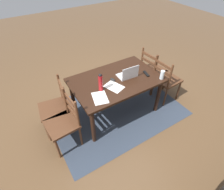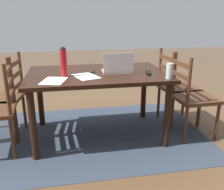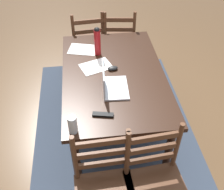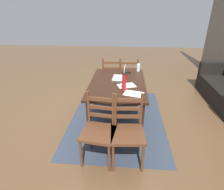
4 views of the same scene
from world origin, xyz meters
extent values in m
plane|color=brown|center=(0.00, 0.00, 0.00)|extent=(14.00, 14.00, 0.00)
cube|color=#333D4C|center=(0.00, 0.00, 0.00)|extent=(2.44, 1.73, 0.01)
cube|color=black|center=(0.00, 0.00, 0.73)|extent=(1.50, 0.97, 0.04)
cylinder|color=black|center=(-0.67, -0.40, 0.35)|extent=(0.07, 0.07, 0.71)
cylinder|color=black|center=(0.67, -0.40, 0.35)|extent=(0.07, 0.07, 0.71)
cylinder|color=black|center=(-0.67, 0.40, 0.35)|extent=(0.07, 0.07, 0.71)
cylinder|color=black|center=(0.67, 0.40, 0.35)|extent=(0.07, 0.07, 0.71)
cylinder|color=#56331E|center=(-0.88, -0.37, 0.21)|extent=(0.04, 0.04, 0.43)
cylinder|color=#56331E|center=(-0.91, 0.01, 0.21)|extent=(0.04, 0.04, 0.43)
cylinder|color=#56331E|center=(-0.87, -0.37, 0.70)|extent=(0.04, 0.04, 0.50)
cylinder|color=#56331E|center=(-0.90, 0.01, 0.70)|extent=(0.04, 0.04, 0.50)
cube|color=#56331E|center=(-0.88, -0.18, 0.60)|extent=(0.05, 0.36, 0.05)
cube|color=#56331E|center=(-0.88, -0.18, 0.72)|extent=(0.05, 0.36, 0.05)
cube|color=#56331E|center=(-0.88, -0.18, 0.85)|extent=(0.05, 0.36, 0.05)
cube|color=#56331E|center=(1.08, -0.19, 0.45)|extent=(0.49, 0.49, 0.04)
cylinder|color=#56331E|center=(1.30, -0.03, 0.21)|extent=(0.04, 0.04, 0.43)
cylinder|color=#56331E|center=(1.25, -0.41, 0.21)|extent=(0.04, 0.04, 0.43)
cylinder|color=#56331E|center=(0.92, 0.02, 0.21)|extent=(0.04, 0.04, 0.43)
cylinder|color=#56331E|center=(0.87, -0.36, 0.21)|extent=(0.04, 0.04, 0.43)
cylinder|color=#56331E|center=(0.91, 0.02, 0.70)|extent=(0.04, 0.04, 0.50)
cylinder|color=#56331E|center=(0.86, -0.36, 0.70)|extent=(0.04, 0.04, 0.50)
cube|color=#56331E|center=(0.88, -0.17, 0.60)|extent=(0.07, 0.36, 0.05)
cube|color=#56331E|center=(0.88, -0.17, 0.72)|extent=(0.07, 0.36, 0.05)
cube|color=#56331E|center=(0.88, -0.17, 0.85)|extent=(0.07, 0.36, 0.05)
cylinder|color=#56331E|center=(-0.89, 0.01, 0.21)|extent=(0.04, 0.04, 0.43)
cylinder|color=#56331E|center=(-0.88, 0.01, 0.70)|extent=(0.04, 0.04, 0.50)
cylinder|color=#56331E|center=(-0.89, 0.39, 0.70)|extent=(0.04, 0.04, 0.50)
cube|color=#56331E|center=(-0.88, 0.20, 0.60)|extent=(0.04, 0.36, 0.05)
cube|color=#56331E|center=(-0.88, 0.20, 0.72)|extent=(0.04, 0.36, 0.05)
cube|color=#56331E|center=(-0.88, 0.20, 0.85)|extent=(0.04, 0.36, 0.05)
cube|color=#56331E|center=(1.08, 0.19, 0.45)|extent=(0.47, 0.47, 0.04)
cylinder|color=#56331E|center=(1.26, 0.40, 0.21)|extent=(0.04, 0.04, 0.43)
cylinder|color=#56331E|center=(1.29, 0.02, 0.21)|extent=(0.04, 0.04, 0.43)
cylinder|color=#56331E|center=(0.88, 0.37, 0.21)|extent=(0.04, 0.04, 0.43)
cylinder|color=#56331E|center=(0.91, -0.01, 0.21)|extent=(0.04, 0.04, 0.43)
cylinder|color=#56331E|center=(0.87, 0.37, 0.70)|extent=(0.04, 0.04, 0.50)
cylinder|color=#56331E|center=(0.90, -0.01, 0.70)|extent=(0.04, 0.04, 0.50)
cube|color=#56331E|center=(0.88, 0.18, 0.60)|extent=(0.05, 0.36, 0.05)
cube|color=#56331E|center=(0.88, 0.18, 0.72)|extent=(0.05, 0.36, 0.05)
cube|color=#56331E|center=(0.88, 0.18, 0.85)|extent=(0.05, 0.36, 0.05)
cube|color=silver|center=(-0.22, 0.01, 0.76)|extent=(0.33, 0.24, 0.02)
cube|color=silver|center=(-0.21, 0.12, 0.87)|extent=(0.32, 0.03, 0.21)
cube|color=#A5CCEA|center=(-0.21, 0.11, 0.87)|extent=(0.30, 0.02, 0.19)
cylinder|color=red|center=(0.35, 0.12, 0.89)|extent=(0.07, 0.07, 0.27)
sphere|color=black|center=(0.35, 0.12, 1.02)|extent=(0.06, 0.06, 0.06)
cylinder|color=silver|center=(-0.67, 0.39, 0.83)|extent=(0.07, 0.07, 0.15)
ellipsoid|color=black|center=(0.07, 0.00, 0.77)|extent=(0.08, 0.11, 0.03)
cube|color=black|center=(-0.53, 0.15, 0.76)|extent=(0.08, 0.18, 0.02)
cube|color=white|center=(0.14, 0.16, 0.75)|extent=(0.30, 0.35, 0.00)
cube|color=white|center=(0.46, 0.27, 0.75)|extent=(0.28, 0.34, 0.00)
camera|label=1|loc=(1.35, 2.06, 2.54)|focal=28.78mm
camera|label=2|loc=(0.33, 2.65, 1.37)|focal=40.07mm
camera|label=3|loc=(-2.05, 0.27, 2.36)|focal=43.96mm
camera|label=4|loc=(3.11, 0.16, 1.98)|focal=30.23mm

